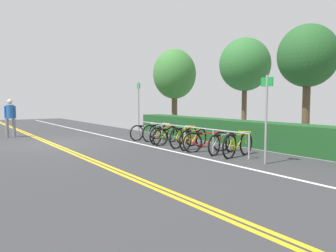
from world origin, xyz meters
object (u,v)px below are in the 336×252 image
(bike_rack, at_px, (185,131))
(sign_post_near, at_px, (139,104))
(bicycle_6, at_px, (207,142))
(bicycle_7, at_px, (223,143))
(tree_near_left, at_px, (175,74))
(tree_far_right, at_px, (308,57))
(bicycle_0, at_px, (146,132))
(bicycle_2, at_px, (164,135))
(bicycle_5, at_px, (193,139))
(bicycle_8, at_px, (238,145))
(bicycle_1, at_px, (159,132))
(bicycle_4, at_px, (184,137))
(sign_post_far, at_px, (266,111))
(pedestrian, at_px, (10,115))
(tree_mid, at_px, (245,65))
(bicycle_3, at_px, (172,136))

(bike_rack, bearing_deg, sign_post_near, 178.72)
(bicycle_6, xyz_separation_m, bicycle_7, (0.57, 0.17, -0.01))
(tree_near_left, distance_m, tree_far_right, 7.83)
(bicycle_0, bearing_deg, bicycle_2, 0.83)
(bicycle_5, bearing_deg, bicycle_8, 4.03)
(bicycle_5, distance_m, bicycle_8, 2.02)
(bicycle_1, height_order, bicycle_2, bicycle_1)
(bicycle_0, xyz_separation_m, bicycle_1, (0.59, 0.26, 0.02))
(tree_near_left, bearing_deg, bicycle_4, -31.37)
(bicycle_6, bearing_deg, sign_post_far, -2.16)
(sign_post_near, bearing_deg, bicycle_7, -0.12)
(bicycle_0, distance_m, pedestrian, 6.37)
(pedestrian, bearing_deg, tree_mid, 57.86)
(bicycle_0, xyz_separation_m, bicycle_5, (3.22, 0.06, 0.02))
(bicycle_0, height_order, bicycle_5, bicycle_5)
(bicycle_2, bearing_deg, bicycle_1, 162.84)
(bicycle_6, distance_m, bicycle_8, 1.24)
(sign_post_near, bearing_deg, bicycle_2, -4.25)
(bicycle_0, relative_size, bicycle_7, 1.01)
(tree_mid, bearing_deg, bicycle_7, -53.47)
(bicycle_7, xyz_separation_m, bicycle_8, (0.66, 0.01, 0.03))
(tree_near_left, bearing_deg, bike_rack, -31.05)
(bike_rack, distance_m, bicycle_8, 2.61)
(bicycle_0, xyz_separation_m, sign_post_far, (6.52, -0.08, 1.09))
(bicycle_7, height_order, tree_far_right, tree_far_right)
(pedestrian, xyz_separation_m, sign_post_near, (3.17, 4.92, 0.49))
(bicycle_4, relative_size, tree_far_right, 0.38)
(bicycle_1, xyz_separation_m, sign_post_far, (5.92, -0.34, 1.07))
(pedestrian, bearing_deg, bicycle_0, 48.15)
(bicycle_4, bearing_deg, bicycle_6, -0.82)
(bicycle_3, xyz_separation_m, sign_post_near, (-3.00, 0.20, 1.18))
(bicycle_1, relative_size, bicycle_4, 1.05)
(bicycle_3, relative_size, tree_near_left, 0.38)
(bicycle_0, relative_size, bicycle_6, 0.97)
(bicycle_0, distance_m, bicycle_6, 4.00)
(bicycle_1, bearing_deg, bicycle_6, -4.11)
(bicycle_3, bearing_deg, bicycle_2, 177.84)
(bicycle_3, height_order, sign_post_far, sign_post_far)
(bike_rack, xyz_separation_m, bicycle_4, (0.07, -0.08, -0.21))
(tree_mid, bearing_deg, tree_far_right, -10.38)
(sign_post_far, xyz_separation_m, tree_near_left, (-9.21, 3.40, 1.67))
(bicycle_7, distance_m, tree_mid, 5.99)
(bicycle_1, xyz_separation_m, tree_mid, (0.88, 4.10, 2.96))
(bicycle_6, bearing_deg, bicycle_0, -179.77)
(bicycle_5, height_order, tree_mid, tree_mid)
(bicycle_2, bearing_deg, bicycle_7, 3.02)
(bicycle_8, bearing_deg, bicycle_0, -177.83)
(bicycle_8, bearing_deg, bicycle_4, -176.30)
(bicycle_4, bearing_deg, bicycle_8, 3.70)
(bicycle_1, distance_m, tree_far_right, 6.38)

